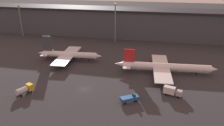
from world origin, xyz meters
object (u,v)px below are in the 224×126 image
service_vehicle_1 (172,91)px  service_vehicle_2 (25,90)px  airplane_0 (69,55)px  service_vehicle_0 (130,98)px  airplane_1 (164,67)px

service_vehicle_1 → service_vehicle_2: service_vehicle_1 is taller
airplane_0 → service_vehicle_2: 36.22m
airplane_0 → service_vehicle_0: bearing=-46.5°
airplane_1 → service_vehicle_2: airplane_1 is taller
airplane_0 → service_vehicle_2: airplane_0 is taller
airplane_1 → service_vehicle_0: 29.88m
service_vehicle_0 → service_vehicle_2: bearing=151.3°
airplane_1 → service_vehicle_2: bearing=-154.0°
airplane_0 → service_vehicle_2: size_ratio=5.26×
service_vehicle_0 → service_vehicle_1: service_vehicle_1 is taller
airplane_1 → airplane_0: bearing=168.8°
service_vehicle_0 → service_vehicle_2: service_vehicle_2 is taller
airplane_0 → airplane_1: (48.70, -5.80, -0.07)m
service_vehicle_1 → service_vehicle_2: 55.31m
airplane_1 → service_vehicle_1: size_ratio=6.55×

